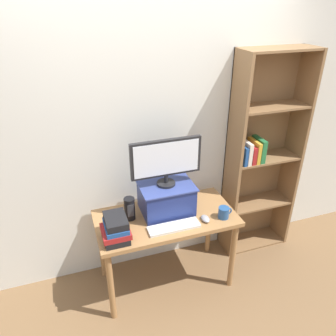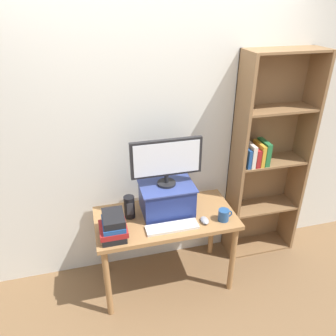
{
  "view_description": "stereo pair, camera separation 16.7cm",
  "coord_description": "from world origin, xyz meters",
  "views": [
    {
      "loc": [
        -0.7,
        -2.12,
        2.37
      ],
      "look_at": [
        0.03,
        0.03,
        1.16
      ],
      "focal_mm": 35.0,
      "sensor_mm": 36.0,
      "label": 1
    },
    {
      "loc": [
        -0.54,
        -2.17,
        2.37
      ],
      "look_at": [
        0.03,
        0.03,
        1.16
      ],
      "focal_mm": 35.0,
      "sensor_mm": 36.0,
      "label": 2
    }
  ],
  "objects": [
    {
      "name": "computer_monitor",
      "position": [
        0.03,
        0.08,
        1.21
      ],
      "size": [
        0.58,
        0.15,
        0.4
      ],
      "color": "black",
      "rests_on": "riser_box"
    },
    {
      "name": "book_stack",
      "position": [
        -0.44,
        -0.14,
        0.82
      ],
      "size": [
        0.21,
        0.24,
        0.19
      ],
      "color": "black",
      "rests_on": "desk"
    },
    {
      "name": "desk",
      "position": [
        0.0,
        0.0,
        0.63
      ],
      "size": [
        1.17,
        0.59,
        0.73
      ],
      "color": "#9E7042",
      "rests_on": "ground_plane"
    },
    {
      "name": "desk_speaker",
      "position": [
        -0.29,
        0.07,
        0.83
      ],
      "size": [
        0.09,
        0.09,
        0.2
      ],
      "color": "black",
      "rests_on": "desk"
    },
    {
      "name": "coffee_mug",
      "position": [
        0.45,
        -0.17,
        0.78
      ],
      "size": [
        0.12,
        0.09,
        0.1
      ],
      "color": "#234C84",
      "rests_on": "desk"
    },
    {
      "name": "computer_mouse",
      "position": [
        0.29,
        -0.16,
        0.75
      ],
      "size": [
        0.06,
        0.1,
        0.04
      ],
      "color": "#99999E",
      "rests_on": "desk"
    },
    {
      "name": "ground_plane",
      "position": [
        0.0,
        0.0,
        0.0
      ],
      "size": [
        12.0,
        12.0,
        0.0
      ],
      "primitive_type": "plane",
      "color": "brown"
    },
    {
      "name": "keyboard",
      "position": [
        0.01,
        -0.17,
        0.74
      ],
      "size": [
        0.42,
        0.12,
        0.02
      ],
      "color": "silver",
      "rests_on": "desk"
    },
    {
      "name": "back_wall",
      "position": [
        0.0,
        0.39,
        1.3
      ],
      "size": [
        7.0,
        0.08,
        2.6
      ],
      "color": "silver",
      "rests_on": "ground_plane"
    },
    {
      "name": "riser_box",
      "position": [
        0.03,
        0.08,
        0.86
      ],
      "size": [
        0.45,
        0.36,
        0.26
      ],
      "color": "navy",
      "rests_on": "desk"
    },
    {
      "name": "bookshelf_unit",
      "position": [
        1.03,
        0.24,
        1.01
      ],
      "size": [
        0.69,
        0.28,
        2.0
      ],
      "color": "olive",
      "rests_on": "ground_plane"
    }
  ]
}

